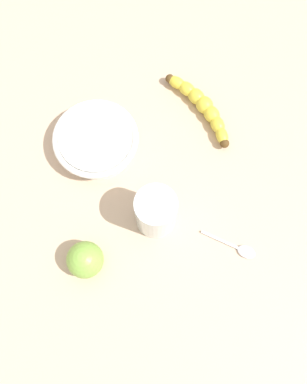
{
  "coord_description": "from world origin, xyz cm",
  "views": [
    {
      "loc": [
        -3.73,
        28.01,
        80.79
      ],
      "look_at": [
        -1.06,
        3.87,
        5.0
      ],
      "focal_mm": 37.83,
      "sensor_mm": 36.0,
      "label": 1
    }
  ],
  "objects": [
    {
      "name": "wooden_tabletop",
      "position": [
        0.0,
        0.0,
        1.5
      ],
      "size": [
        120.0,
        120.0,
        3.0
      ],
      "primitive_type": "cube",
      "color": "#CCAC90",
      "rests_on": "ground"
    },
    {
      "name": "banana",
      "position": [
        -9.22,
        -16.32,
        4.75
      ],
      "size": [
        14.88,
        16.19,
        3.51
      ],
      "rotation": [
        0.0,
        0.0,
        5.45
      ],
      "color": "yellow",
      "rests_on": "wooden_tabletop"
    },
    {
      "name": "smoothie_glass",
      "position": [
        -2.01,
        8.83,
        8.4
      ],
      "size": [
        7.74,
        7.74,
        10.97
      ],
      "color": "silver",
      "rests_on": "wooden_tabletop"
    },
    {
      "name": "ceramic_bowl",
      "position": [
        11.64,
        -5.41,
        5.89
      ],
      "size": [
        17.33,
        17.33,
        4.86
      ],
      "color": "white",
      "rests_on": "wooden_tabletop"
    },
    {
      "name": "green_apple_fruit",
      "position": [
        9.92,
        18.69,
        6.45
      ],
      "size": [
        6.91,
        6.91,
        6.91
      ],
      "primitive_type": "sphere",
      "color": "#84B747",
      "rests_on": "wooden_tabletop"
    },
    {
      "name": "teaspoon",
      "position": [
        -19.44,
        13.2,
        3.4
      ],
      "size": [
        11.07,
        4.99,
        0.8
      ],
      "rotation": [
        0.0,
        0.0,
        2.81
      ],
      "color": "silver",
      "rests_on": "wooden_tabletop"
    }
  ]
}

